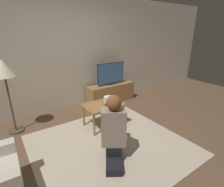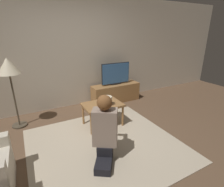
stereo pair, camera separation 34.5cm
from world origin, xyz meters
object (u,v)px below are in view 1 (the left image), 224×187
at_px(table_lamp, 108,100).
at_px(person_kneeling, 114,129).
at_px(tv, 111,74).
at_px(floor_lamp, 4,72).
at_px(coffee_table, 103,107).

bearing_deg(table_lamp, person_kneeling, -118.80).
bearing_deg(person_kneeling, tv, -89.95).
height_order(floor_lamp, person_kneeling, floor_lamp).
bearing_deg(table_lamp, tv, 53.85).
bearing_deg(tv, coffee_table, -130.52).
bearing_deg(table_lamp, floor_lamp, 150.80).
relative_size(coffee_table, floor_lamp, 0.54).
relative_size(floor_lamp, person_kneeling, 1.36).
relative_size(tv, person_kneeling, 0.79).
bearing_deg(coffee_table, person_kneeling, -113.34).
bearing_deg(coffee_table, table_lamp, -56.46).
relative_size(tv, table_lamp, 4.39).
distance_m(tv, person_kneeling, 2.30).
relative_size(coffee_table, person_kneeling, 0.74).
xyz_separation_m(tv, person_kneeling, (-1.25, -1.91, -0.24)).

